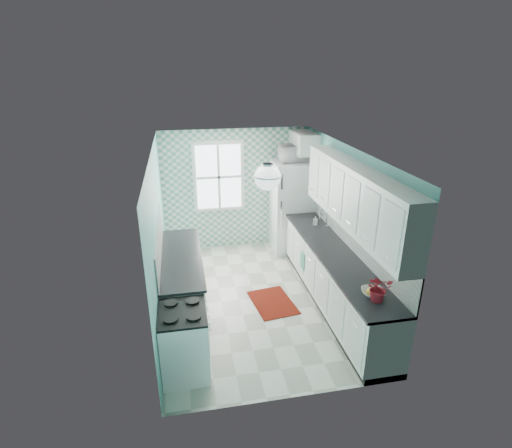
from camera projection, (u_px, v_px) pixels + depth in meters
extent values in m
cube|color=silver|center=(256.00, 299.00, 6.74)|extent=(3.00, 4.40, 0.02)
cube|color=white|center=(256.00, 150.00, 5.79)|extent=(3.00, 4.40, 0.02)
cube|color=#69BFB7|center=(236.00, 189.00, 8.28)|extent=(3.00, 0.02, 2.50)
cube|color=#69BFB7|center=(295.00, 309.00, 4.26)|extent=(3.00, 0.02, 2.50)
cube|color=#69BFB7|center=(158.00, 237.00, 6.00)|extent=(0.02, 4.40, 2.50)
cube|color=#69BFB7|center=(346.00, 223.00, 6.53)|extent=(0.02, 4.40, 2.50)
cube|color=#64A490|center=(236.00, 190.00, 8.26)|extent=(3.00, 0.01, 2.50)
cube|color=white|center=(219.00, 177.00, 8.06)|extent=(1.04, 0.05, 1.44)
cube|color=white|center=(219.00, 177.00, 8.05)|extent=(0.90, 0.02, 1.30)
cube|color=white|center=(355.00, 236.00, 6.18)|extent=(0.02, 3.60, 0.51)
cube|color=white|center=(159.00, 243.00, 5.96)|extent=(0.02, 2.15, 0.51)
cube|color=white|center=(355.00, 197.00, 5.71)|extent=(0.33, 3.20, 0.90)
cube|color=white|center=(303.00, 142.00, 7.79)|extent=(0.40, 0.74, 0.40)
cylinder|color=silver|center=(268.00, 165.00, 5.08)|extent=(0.14, 0.14, 0.04)
cylinder|color=silver|center=(268.00, 171.00, 5.10)|extent=(0.02, 0.02, 0.12)
sphere|color=white|center=(268.00, 177.00, 5.14)|extent=(0.34, 0.34, 0.34)
cube|color=white|center=(334.00, 280.00, 6.41)|extent=(0.60, 3.60, 0.90)
cube|color=black|center=(335.00, 254.00, 6.23)|extent=(0.63, 3.60, 0.04)
cube|color=white|center=(182.00, 284.00, 6.29)|extent=(0.60, 2.15, 0.90)
cube|color=black|center=(181.00, 257.00, 6.11)|extent=(0.63, 2.15, 0.04)
cube|color=white|center=(292.00, 206.00, 8.22)|extent=(0.82, 0.78, 1.89)
cube|color=silver|center=(298.00, 192.00, 7.70)|extent=(0.80, 0.01, 0.02)
cube|color=silver|center=(282.00, 182.00, 7.54)|extent=(0.03, 0.03, 0.30)
cube|color=silver|center=(281.00, 214.00, 7.79)|extent=(0.03, 0.03, 0.54)
cube|color=white|center=(185.00, 341.00, 5.01)|extent=(0.58, 0.73, 0.87)
cube|color=black|center=(182.00, 312.00, 4.85)|extent=(0.58, 0.73, 0.03)
cube|color=black|center=(208.00, 334.00, 5.04)|extent=(0.01, 0.48, 0.29)
cube|color=silver|center=(315.00, 230.00, 7.14)|extent=(0.56, 0.47, 0.12)
cylinder|color=silver|center=(327.00, 218.00, 7.10)|extent=(0.02, 0.02, 0.30)
torus|color=silver|center=(323.00, 209.00, 7.01)|extent=(0.16, 0.02, 0.16)
cube|color=#660F01|center=(273.00, 302.00, 6.60)|extent=(0.75, 0.97, 0.01)
cube|color=#5EBDA7|center=(302.00, 260.00, 6.98)|extent=(0.07, 0.20, 0.31)
imported|color=white|center=(373.00, 293.00, 5.07)|extent=(0.34, 0.34, 0.07)
imported|color=red|center=(379.00, 288.00, 4.91)|extent=(0.34, 0.31, 0.34)
imported|color=#99B0C5|center=(315.00, 221.00, 7.26)|extent=(0.10, 0.10, 0.16)
imported|color=white|center=(294.00, 153.00, 7.81)|extent=(0.60, 0.42, 0.32)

